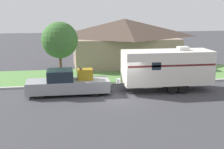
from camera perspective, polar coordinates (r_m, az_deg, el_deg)
ground_plane at (r=22.63m, az=2.31°, el=-4.14°), size 120.00×120.00×0.00m
curb_strip at (r=26.17m, az=0.70°, el=-1.72°), size 80.00×0.30×0.14m
lawn_strip at (r=29.69m, az=-0.49°, el=-0.15°), size 80.00×7.00×0.03m
house_across_street at (r=34.87m, az=2.29°, el=6.10°), size 12.01×7.50×5.14m
pickup_truck at (r=23.33m, az=-8.13°, el=-1.61°), size 6.17×2.06×2.01m
travel_trailer at (r=24.43m, az=10.05°, el=1.35°), size 7.76×2.48×3.40m
mailbox at (r=26.43m, az=-10.64°, el=0.18°), size 0.48×0.20×1.24m
tree_in_yard at (r=27.02m, az=-9.53°, el=6.22°), size 3.11×3.11×5.19m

